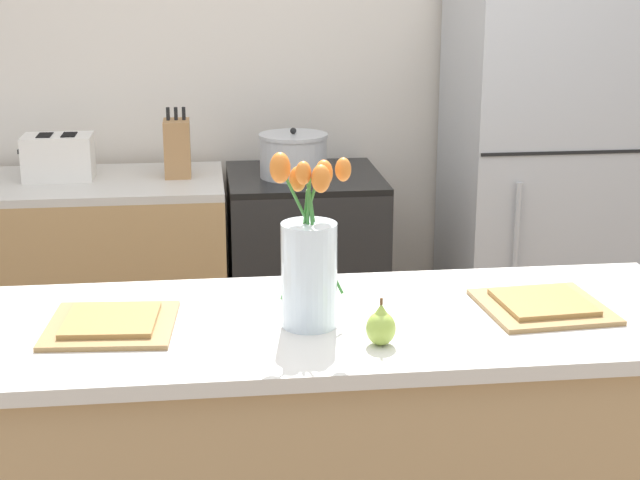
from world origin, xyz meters
name	(u,v)px	position (x,y,z in m)	size (l,w,h in m)	color
back_wall	(270,50)	(0.00, 2.00, 1.35)	(5.20, 0.08, 2.70)	silver
back_counter	(11,294)	(-1.06, 1.60, 0.45)	(1.68, 0.60, 0.90)	tan
stove_range	(305,283)	(0.10, 1.60, 0.45)	(0.60, 0.61, 0.90)	black
refrigerator	(537,186)	(1.05, 1.60, 0.83)	(0.68, 0.67, 1.66)	#B7BABC
flower_vase	(309,262)	(-0.06, -0.04, 1.06)	(0.18, 0.14, 0.41)	silver
pear_figurine	(381,326)	(0.08, -0.17, 0.95)	(0.07, 0.07, 0.11)	#9EBC47
plate_setting_left	(111,324)	(-0.51, 0.00, 0.92)	(0.31, 0.31, 0.02)	olive
plate_setting_right	(543,305)	(0.51, 0.00, 0.92)	(0.31, 0.31, 0.02)	olive
toaster	(58,157)	(-0.84, 1.64, 0.99)	(0.28, 0.18, 0.17)	silver
cooking_pot	(293,155)	(0.05, 1.56, 0.99)	(0.27, 0.27, 0.19)	#B2B5B7
knife_block	(177,148)	(-0.39, 1.63, 1.01)	(0.10, 0.14, 0.27)	#A37547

